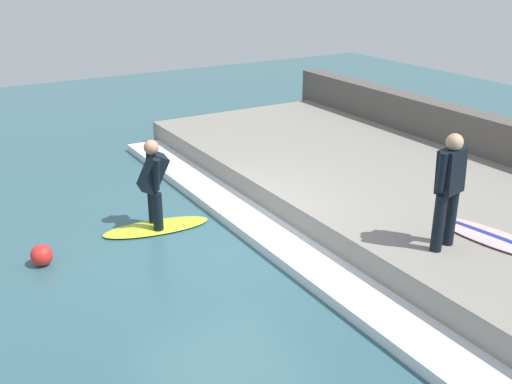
{
  "coord_description": "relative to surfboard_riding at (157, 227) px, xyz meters",
  "views": [
    {
      "loc": [
        -3.8,
        -7.39,
        4.11
      ],
      "look_at": [
        0.6,
        0.0,
        0.7
      ],
      "focal_mm": 42.0,
      "sensor_mm": 36.0,
      "label": 1
    }
  ],
  "objects": [
    {
      "name": "surfer_riding",
      "position": [
        -0.0,
        0.0,
        0.82
      ],
      "size": [
        0.52,
        0.67,
        1.43
      ],
      "color": "black",
      "rests_on": "surfboard_riding"
    },
    {
      "name": "surfer_waiting_near",
      "position": [
        2.64,
        -3.5,
        1.36
      ],
      "size": [
        0.52,
        0.3,
        1.56
      ],
      "color": "black",
      "rests_on": "concrete_ledge"
    },
    {
      "name": "wave_foam_crest",
      "position": [
        1.37,
        -0.95,
        0.04
      ],
      "size": [
        0.74,
        10.29,
        0.15
      ],
      "primitive_type": "cube",
      "color": "silver",
      "rests_on": "ground_plane"
    },
    {
      "name": "surfboard_riding",
      "position": [
        0.0,
        0.0,
        0.0
      ],
      "size": [
        1.78,
        0.81,
        0.06
      ],
      "color": "#BFE02D",
      "rests_on": "ground_plane"
    },
    {
      "name": "surfboard_waiting_near",
      "position": [
        3.41,
        -3.71,
        0.51
      ],
      "size": [
        0.81,
        1.82,
        0.07
      ],
      "color": "beige",
      "rests_on": "concrete_ledge"
    },
    {
      "name": "ground_plane",
      "position": [
        0.7,
        -0.95,
        -0.03
      ],
      "size": [
        28.0,
        28.0,
        0.0
      ],
      "primitive_type": "plane",
      "color": "#335B66"
    },
    {
      "name": "concrete_ledge",
      "position": [
        3.94,
        -0.95,
        0.23
      ],
      "size": [
        4.4,
        10.83,
        0.51
      ],
      "primitive_type": "cube",
      "color": "gray",
      "rests_on": "ground_plane"
    },
    {
      "name": "back_wall",
      "position": [
        6.39,
        -0.95,
        0.6
      ],
      "size": [
        0.5,
        11.38,
        1.26
      ],
      "primitive_type": "cube",
      "color": "#544F49",
      "rests_on": "ground_plane"
    },
    {
      "name": "marker_buoy",
      "position": [
        -1.85,
        -0.31,
        0.13
      ],
      "size": [
        0.31,
        0.31,
        0.31
      ],
      "primitive_type": "sphere",
      "color": "red",
      "rests_on": "ground_plane"
    }
  ]
}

